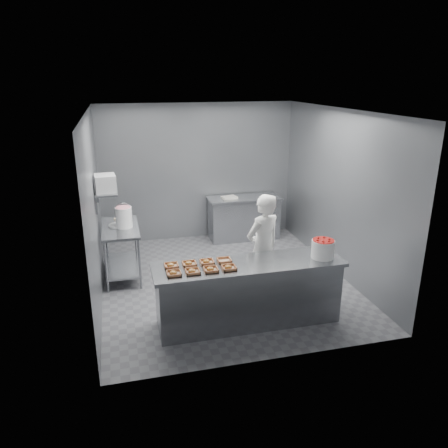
{
  "coord_description": "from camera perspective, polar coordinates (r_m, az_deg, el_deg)",
  "views": [
    {
      "loc": [
        -1.64,
        -6.5,
        3.28
      ],
      "look_at": [
        -0.06,
        -0.2,
        1.08
      ],
      "focal_mm": 35.0,
      "sensor_mm": 36.0,
      "label": 1
    }
  ],
  "objects": [
    {
      "name": "floor",
      "position": [
        7.46,
        0.06,
        -7.37
      ],
      "size": [
        4.5,
        4.5,
        0.0
      ],
      "primitive_type": "plane",
      "color": "#4C4C51",
      "rests_on": "ground"
    },
    {
      "name": "ceiling",
      "position": [
        6.72,
        0.07,
        14.61
      ],
      "size": [
        4.5,
        4.5,
        0.0
      ],
      "primitive_type": "plane",
      "rotation": [
        3.14,
        0.0,
        0.0
      ],
      "color": "white",
      "rests_on": "wall_back"
    },
    {
      "name": "wall_back",
      "position": [
        9.1,
        -3.43,
        6.75
      ],
      "size": [
        4.0,
        0.04,
        2.8
      ],
      "primitive_type": "cube",
      "color": "slate",
      "rests_on": "ground"
    },
    {
      "name": "wall_left",
      "position": [
        6.77,
        -16.58,
        1.8
      ],
      "size": [
        0.04,
        4.5,
        2.8
      ],
      "primitive_type": "cube",
      "color": "slate",
      "rests_on": "ground"
    },
    {
      "name": "wall_right",
      "position": [
        7.68,
        14.72,
        3.92
      ],
      "size": [
        0.04,
        4.5,
        2.8
      ],
      "primitive_type": "cube",
      "color": "slate",
      "rests_on": "ground"
    },
    {
      "name": "service_counter",
      "position": [
        6.1,
        3.2,
        -8.95
      ],
      "size": [
        2.6,
        0.7,
        0.9
      ],
      "color": "slate",
      "rests_on": "ground"
    },
    {
      "name": "prep_table",
      "position": [
        7.59,
        -13.25,
        -2.55
      ],
      "size": [
        0.6,
        1.2,
        0.9
      ],
      "color": "slate",
      "rests_on": "ground"
    },
    {
      "name": "back_counter",
      "position": [
        9.22,
        2.6,
        0.83
      ],
      "size": [
        1.5,
        0.6,
        0.9
      ],
      "color": "slate",
      "rests_on": "ground"
    },
    {
      "name": "wall_shelf",
      "position": [
        7.31,
        -15.14,
        4.36
      ],
      "size": [
        0.35,
        0.9,
        0.03
      ],
      "primitive_type": "cube",
      "color": "slate",
      "rests_on": "wall_left"
    },
    {
      "name": "tray_0",
      "position": [
        5.58,
        -6.59,
        -6.4
      ],
      "size": [
        0.19,
        0.18,
        0.06
      ],
      "color": "tan",
      "rests_on": "service_counter"
    },
    {
      "name": "tray_1",
      "position": [
        5.62,
        -4.15,
        -6.17
      ],
      "size": [
        0.19,
        0.18,
        0.06
      ],
      "color": "tan",
      "rests_on": "service_counter"
    },
    {
      "name": "tray_2",
      "position": [
        5.66,
        -1.74,
        -5.94
      ],
      "size": [
        0.19,
        0.18,
        0.06
      ],
      "color": "tan",
      "rests_on": "service_counter"
    },
    {
      "name": "tray_3",
      "position": [
        5.71,
        0.62,
        -5.69
      ],
      "size": [
        0.19,
        0.18,
        0.06
      ],
      "color": "tan",
      "rests_on": "service_counter"
    },
    {
      "name": "tray_4",
      "position": [
        5.81,
        -6.92,
        -5.4
      ],
      "size": [
        0.19,
        0.18,
        0.06
      ],
      "color": "tan",
      "rests_on": "service_counter"
    },
    {
      "name": "tray_5",
      "position": [
        5.84,
        -4.58,
        -5.18
      ],
      "size": [
        0.19,
        0.18,
        0.06
      ],
      "color": "tan",
      "rests_on": "service_counter"
    },
    {
      "name": "tray_6",
      "position": [
        5.88,
        -2.26,
        -4.96
      ],
      "size": [
        0.19,
        0.18,
        0.06
      ],
      "color": "tan",
      "rests_on": "service_counter"
    },
    {
      "name": "tray_7",
      "position": [
        5.93,
        0.04,
        -4.77
      ],
      "size": [
        0.19,
        0.18,
        0.04
      ],
      "color": "tan",
      "rests_on": "service_counter"
    },
    {
      "name": "worker",
      "position": [
        6.57,
        5.09,
        -3.18
      ],
      "size": [
        0.72,
        0.62,
        1.68
      ],
      "primitive_type": "imported",
      "rotation": [
        0.0,
        0.0,
        3.57
      ],
      "color": "white",
      "rests_on": "ground"
    },
    {
      "name": "strawberry_tub",
      "position": [
        6.17,
        12.79,
        -3.09
      ],
      "size": [
        0.32,
        0.32,
        0.26
      ],
      "color": "white",
      "rests_on": "service_counter"
    },
    {
      "name": "glaze_bucket",
      "position": [
        7.4,
        -12.96,
        0.93
      ],
      "size": [
        0.29,
        0.27,
        0.42
      ],
      "color": "white",
      "rests_on": "prep_table"
    },
    {
      "name": "bucket_lid",
      "position": [
        7.54,
        -13.73,
        -0.15
      ],
      "size": [
        0.31,
        0.31,
        0.02
      ],
      "primitive_type": "cylinder",
      "rotation": [
        0.0,
        0.0,
        0.02
      ],
      "color": "white",
      "rests_on": "prep_table"
    },
    {
      "name": "rag",
      "position": [
        7.9,
        -13.67,
        0.7
      ],
      "size": [
        0.15,
        0.14,
        0.02
      ],
      "primitive_type": "cube",
      "rotation": [
        0.0,
        0.0,
        -0.26
      ],
      "color": "#CCB28C",
      "rests_on": "prep_table"
    },
    {
      "name": "appliance",
      "position": [
        7.1,
        -15.25,
        5.17
      ],
      "size": [
        0.34,
        0.38,
        0.27
      ],
      "primitive_type": "cube",
      "rotation": [
        0.0,
        0.0,
        0.08
      ],
      "color": "gray",
      "rests_on": "wall_shelf"
    },
    {
      "name": "paper_stack",
      "position": [
        9.0,
        0.69,
        3.5
      ],
      "size": [
        0.33,
        0.26,
        0.04
      ],
      "primitive_type": "cube",
      "rotation": [
        0.0,
        0.0,
        0.15
      ],
      "color": "silver",
      "rests_on": "back_counter"
    }
  ]
}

